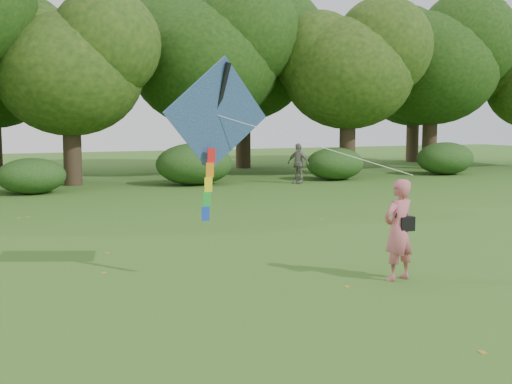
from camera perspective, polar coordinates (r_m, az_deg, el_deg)
name	(u,v)px	position (r m, az deg, el deg)	size (l,w,h in m)	color
ground	(357,285)	(11.59, 8.99, -8.16)	(100.00, 100.00, 0.00)	#265114
man_kite_flyer	(399,230)	(11.90, 12.56, -3.30)	(0.67, 0.44, 1.85)	#C15B69
bystander_right	(298,163)	(29.42, 3.76, 2.56)	(1.08, 0.45, 1.85)	gray
crossbody_bag	(405,223)	(11.93, 13.11, -2.70)	(0.43, 0.20, 0.72)	black
flying_kite	(217,118)	(11.41, -3.50, 6.58)	(4.30, 1.71, 2.90)	#2442A0
tree_line	(137,66)	(33.31, -10.57, 10.97)	(54.70, 15.30, 9.48)	#3A2D1E
shrub_band	(113,169)	(27.61, -12.63, 2.02)	(39.15, 3.22, 1.88)	#264919
fallen_leaves	(239,259)	(13.50, -1.51, -5.98)	(9.49, 14.39, 0.01)	olive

